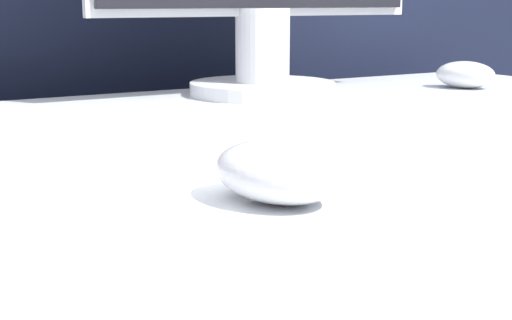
# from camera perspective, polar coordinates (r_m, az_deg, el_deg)

# --- Properties ---
(computer_mouse_near) EXTENTS (0.10, 0.12, 0.05)m
(computer_mouse_near) POSITION_cam_1_polar(r_m,az_deg,el_deg) (0.52, 1.74, -0.90)
(computer_mouse_near) COLOR silver
(computer_mouse_near) RESTS_ON desk
(keyboard) EXTENTS (0.43, 0.14, 0.02)m
(keyboard) POSITION_cam_1_polar(r_m,az_deg,el_deg) (0.66, -12.91, 0.70)
(keyboard) COLOR silver
(keyboard) RESTS_ON desk
(computer_mouse_far) EXTENTS (0.10, 0.12, 0.05)m
(computer_mouse_far) POSITION_cam_1_polar(r_m,az_deg,el_deg) (1.25, 16.40, 6.57)
(computer_mouse_far) COLOR silver
(computer_mouse_far) RESTS_ON desk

